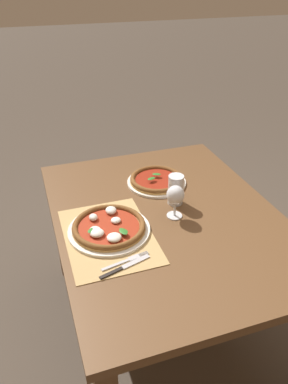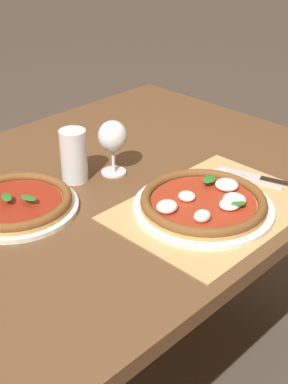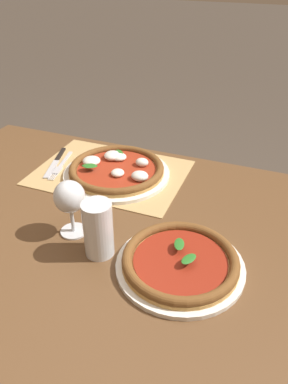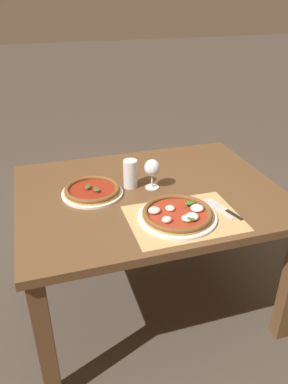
% 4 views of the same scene
% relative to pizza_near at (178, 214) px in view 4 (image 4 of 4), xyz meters
% --- Properties ---
extents(ground_plane, '(24.00, 24.00, 0.00)m').
position_rel_pizza_near_xyz_m(ground_plane, '(-0.04, 0.28, -0.76)').
color(ground_plane, '#473D33').
extents(dining_table, '(1.30, 1.00, 0.74)m').
position_rel_pizza_near_xyz_m(dining_table, '(-0.04, 0.28, -0.12)').
color(dining_table, brown).
rests_on(dining_table, ground).
extents(paper_placemat, '(0.49, 0.36, 0.00)m').
position_rel_pizza_near_xyz_m(paper_placemat, '(0.03, -0.01, -0.02)').
color(paper_placemat, tan).
rests_on(paper_placemat, dining_table).
extents(pizza_near, '(0.35, 0.35, 0.05)m').
position_rel_pizza_near_xyz_m(pizza_near, '(0.00, 0.00, 0.00)').
color(pizza_near, silver).
rests_on(pizza_near, paper_placemat).
extents(pizza_far, '(0.30, 0.30, 0.04)m').
position_rel_pizza_near_xyz_m(pizza_far, '(-0.32, 0.33, -0.00)').
color(pizza_far, silver).
rests_on(pizza_far, dining_table).
extents(wine_glass, '(0.08, 0.08, 0.16)m').
position_rel_pizza_near_xyz_m(wine_glass, '(-0.02, 0.31, 0.08)').
color(wine_glass, silver).
rests_on(wine_glass, dining_table).
extents(pint_glass, '(0.07, 0.07, 0.15)m').
position_rel_pizza_near_xyz_m(pint_glass, '(-0.12, 0.35, 0.05)').
color(pint_glass, silver).
rests_on(pint_glass, dining_table).
extents(fork, '(0.06, 0.20, 0.00)m').
position_rel_pizza_near_xyz_m(fork, '(0.20, 0.02, -0.02)').
color(fork, '#B7B7BC').
rests_on(fork, paper_placemat).
extents(knife, '(0.08, 0.21, 0.01)m').
position_rel_pizza_near_xyz_m(knife, '(0.23, 0.00, -0.02)').
color(knife, black).
rests_on(knife, paper_placemat).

